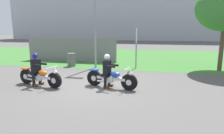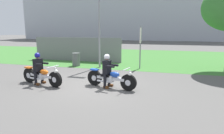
% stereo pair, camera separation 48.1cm
% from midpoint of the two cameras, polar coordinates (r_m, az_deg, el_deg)
% --- Properties ---
extents(ground, '(120.00, 120.00, 0.00)m').
position_cam_midpoint_polar(ground, '(8.43, -3.30, -5.58)').
color(ground, '#565451').
extents(grass_verge, '(60.00, 12.00, 0.01)m').
position_cam_midpoint_polar(grass_verge, '(17.42, 6.52, 3.09)').
color(grass_verge, '#3D7533').
rests_on(grass_verge, ground).
extents(stadium_facade, '(61.23, 8.00, 15.51)m').
position_cam_midpoint_polar(stadium_facade, '(45.73, 12.42, 17.59)').
color(stadium_facade, '#B2B7C1').
rests_on(stadium_facade, ground).
extents(motorcycle_lead, '(2.24, 0.82, 0.89)m').
position_cam_midpoint_polar(motorcycle_lead, '(8.04, 1.38, -3.41)').
color(motorcycle_lead, black).
rests_on(motorcycle_lead, ground).
extents(rider_lead, '(0.62, 0.55, 1.41)m').
position_cam_midpoint_polar(rider_lead, '(8.02, 0.33, -0.33)').
color(rider_lead, black).
rests_on(rider_lead, ground).
extents(motorcycle_follow, '(2.25, 0.82, 0.89)m').
position_cam_midpoint_polar(motorcycle_follow, '(8.97, -18.59, -2.47)').
color(motorcycle_follow, black).
rests_on(motorcycle_follow, ground).
extents(rider_follow, '(0.62, 0.55, 1.41)m').
position_cam_midpoint_polar(rider_follow, '(9.00, -19.48, 0.29)').
color(rider_follow, black).
rests_on(rider_follow, ground).
extents(streetlight_pole, '(0.96, 0.20, 5.50)m').
position_cam_midpoint_polar(streetlight_pole, '(12.23, -2.11, 15.98)').
color(streetlight_pole, gray).
rests_on(streetlight_pole, ground).
extents(trash_can, '(0.52, 0.52, 0.87)m').
position_cam_midpoint_polar(trash_can, '(13.04, -9.51, 2.22)').
color(trash_can, '#595E5B').
rests_on(trash_can, ground).
extents(sign_banner, '(0.08, 0.60, 2.60)m').
position_cam_midpoint_polar(sign_banner, '(11.98, 9.54, 7.65)').
color(sign_banner, gray).
rests_on(sign_banner, ground).
extents(fence_segment, '(7.00, 0.06, 1.80)m').
position_cam_midpoint_polar(fence_segment, '(15.01, -9.49, 5.17)').
color(fence_segment, slate).
rests_on(fence_segment, ground).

